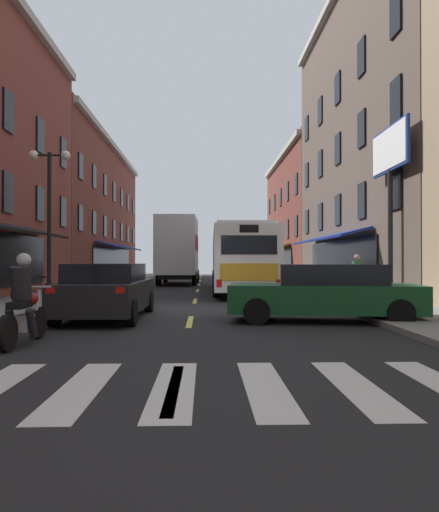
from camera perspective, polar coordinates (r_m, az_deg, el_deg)
ground_plane at (r=16.09m, az=-3.01°, el=-6.15°), size 34.80×80.00×0.10m
lane_centre_dashes at (r=15.84m, az=-3.03°, el=-6.05°), size 0.14×73.90×0.01m
crosswalk_near at (r=6.21m, az=-5.23°, el=-14.66°), size 7.10×2.80×0.01m
sidewalk_left at (r=17.26m, az=-23.09°, el=-5.33°), size 3.00×80.00×0.14m
sidewalk_right at (r=17.00m, az=17.39°, el=-5.42°), size 3.00×80.00×0.14m
billboard_sign at (r=19.32m, az=18.86°, el=9.70°), size 0.40×3.33×6.23m
transit_bus at (r=24.22m, az=2.33°, el=-0.34°), size 2.75×11.82×3.06m
box_truck at (r=32.45m, az=-4.70°, el=0.60°), size 2.59×7.57×4.24m
sedan_near at (r=12.80m, az=12.04°, el=-4.09°), size 4.90×2.46×1.43m
sedan_mid at (r=13.52m, az=-12.66°, el=-3.86°), size 2.04×4.74×1.44m
sedan_far at (r=44.62m, az=-3.82°, el=-1.58°), size 2.03×4.48×1.44m
motorcycle_rider at (r=9.71m, az=-21.43°, el=-5.30°), size 0.62×2.07×1.66m
bicycle_near at (r=16.45m, az=-20.13°, el=-4.07°), size 1.69×0.49×0.91m
pedestrian_mid at (r=18.48m, az=15.41°, el=-2.26°), size 0.36×0.36×1.62m
street_lamp_twin at (r=18.23m, az=-18.82°, el=4.18°), size 1.42×0.32×5.19m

